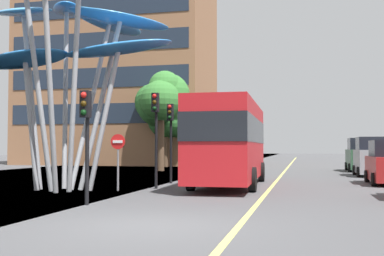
# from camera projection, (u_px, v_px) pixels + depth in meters

# --- Properties ---
(ground) EXTENTS (120.00, 240.00, 0.10)m
(ground) POSITION_uv_depth(u_px,v_px,m) (122.00, 226.00, 10.73)
(ground) COLOR #4C4C4F
(red_bus) EXTENTS (2.89, 9.93, 3.88)m
(red_bus) POSITION_uv_depth(u_px,v_px,m) (230.00, 138.00, 21.42)
(red_bus) COLOR red
(red_bus) RESTS_ON ground
(leaf_sculpture) EXTENTS (8.04, 8.83, 8.50)m
(leaf_sculpture) POSITION_uv_depth(u_px,v_px,m) (72.00, 31.00, 19.52)
(leaf_sculpture) COLOR #9EA0A5
(leaf_sculpture) RESTS_ON ground
(traffic_light_kerb_near) EXTENTS (0.28, 0.42, 3.41)m
(traffic_light_kerb_near) POSITION_uv_depth(u_px,v_px,m) (86.00, 122.00, 14.30)
(traffic_light_kerb_near) COLOR black
(traffic_light_kerb_near) RESTS_ON ground
(traffic_light_kerb_far) EXTENTS (0.28, 0.42, 3.99)m
(traffic_light_kerb_far) POSITION_uv_depth(u_px,v_px,m) (156.00, 120.00, 20.02)
(traffic_light_kerb_far) COLOR black
(traffic_light_kerb_far) RESTS_ON ground
(traffic_light_island_mid) EXTENTS (0.28, 0.42, 3.79)m
(traffic_light_island_mid) POSITION_uv_depth(u_px,v_px,m) (170.00, 126.00, 22.91)
(traffic_light_island_mid) COLOR black
(traffic_light_island_mid) RESTS_ON ground
(car_side_street) EXTENTS (1.93, 3.92, 2.33)m
(car_side_street) POSITION_uv_depth(u_px,v_px,m) (372.00, 158.00, 28.54)
(car_side_street) COLOR gray
(car_side_street) RESTS_ON ground
(car_far_side) EXTENTS (2.02, 4.41, 2.38)m
(car_far_side) POSITION_uv_depth(u_px,v_px,m) (361.00, 156.00, 34.32)
(car_far_side) COLOR #2D5138
(car_far_side) RESTS_ON ground
(street_lamp) EXTENTS (1.42, 0.44, 7.89)m
(street_lamp) POSITION_uv_depth(u_px,v_px,m) (2.00, 22.00, 12.44)
(street_lamp) COLOR gray
(street_lamp) RESTS_ON ground
(tree_pavement_near) EXTENTS (3.84, 4.44, 7.36)m
(tree_pavement_near) POSITION_uv_depth(u_px,v_px,m) (163.00, 97.00, 35.38)
(tree_pavement_near) COLOR brown
(tree_pavement_near) RESTS_ON ground
(tree_pavement_far) EXTENTS (5.32, 5.37, 7.44)m
(tree_pavement_far) POSITION_uv_depth(u_px,v_px,m) (164.00, 111.00, 42.67)
(tree_pavement_far) COLOR brown
(tree_pavement_far) RESTS_ON ground
(no_entry_sign) EXTENTS (0.60, 0.12, 2.25)m
(no_entry_sign) POSITION_uv_depth(u_px,v_px,m) (118.00, 153.00, 18.98)
(no_entry_sign) COLOR gray
(no_entry_sign) RESTS_ON ground
(backdrop_building) EXTENTS (18.69, 11.03, 20.05)m
(backdrop_building) POSITION_uv_depth(u_px,v_px,m) (119.00, 68.00, 50.03)
(backdrop_building) COLOR #8E6042
(backdrop_building) RESTS_ON ground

